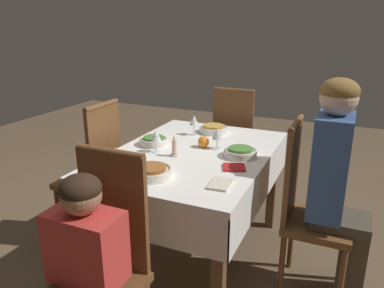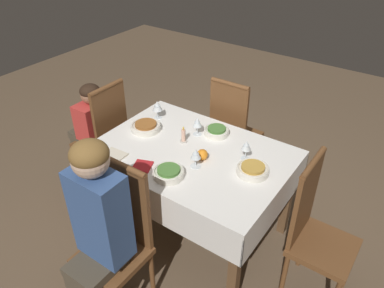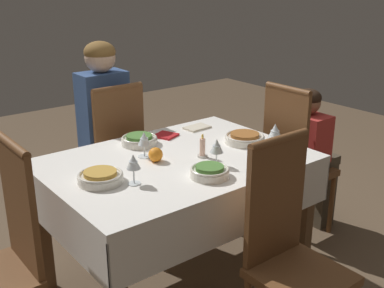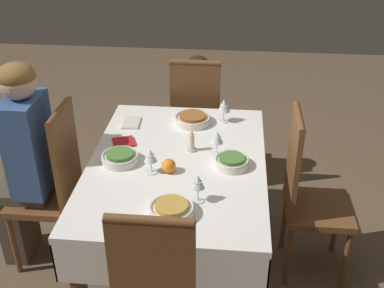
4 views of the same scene
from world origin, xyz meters
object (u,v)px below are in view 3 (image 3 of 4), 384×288
Objects in this scene: bowl_east at (245,138)px; chair_west at (3,253)px; bowl_north at (139,140)px; wine_glass_south at (217,147)px; chair_north at (114,156)px; chair_east at (293,158)px; person_adult_denim at (101,126)px; wine_glass_east at (275,132)px; dining_table at (176,176)px; bowl_west at (100,177)px; wine_glass_north at (144,140)px; orange_fruit at (156,155)px; bowl_south at (210,171)px; candle_centerpiece at (202,149)px; person_child_red at (310,153)px; napkin_spare_side at (166,135)px; napkin_red_folded at (197,127)px; chair_south at (289,247)px; wine_glass_west at (133,163)px.

chair_west is at bearing 178.35° from bowl_east.
wine_glass_south reaches higher than bowl_north.
chair_east is (0.88, -0.73, 0.00)m from chair_north.
wine_glass_east is (0.46, -1.08, 0.14)m from person_adult_denim.
bowl_west reaches higher than dining_table.
orange_fruit is (0.01, -0.09, -0.06)m from wine_glass_north.
bowl_south is (0.88, -0.29, 0.23)m from chair_west.
bowl_north is at bearing 96.22° from dining_table.
person_adult_denim is 10.01× the size of candle_centerpiece.
person_adult_denim is 8.49× the size of wine_glass_east.
wine_glass_east is (-0.42, -0.20, 0.31)m from chair_east.
person_child_red is at bearing 89.38° from chair_west.
chair_north is at bearing 90.00° from person_adult_denim.
napkin_spare_side is at bearing 120.34° from wine_glass_east.
chair_west is 0.95m from bowl_north.
wine_glass_north is 0.35m from napkin_spare_side.
candle_centerpiece reaches higher than napkin_red_folded.
bowl_west is at bearing 176.30° from candle_centerpiece.
wine_glass_north is at bearing 24.20° from bowl_west.
bowl_east is 1.50× the size of wine_glass_east.
chair_north is 1.17m from chair_west.
chair_south reaches higher than wine_glass_south.
bowl_south is at bearing -25.22° from wine_glass_west.
wine_glass_north is at bearing 149.97° from wine_glass_east.
napkin_spare_side is at bearing 47.47° from orange_fruit.
dining_table is at bearing 90.10° from chair_west.
chair_east is at bearing 39.67° from chair_south.
chair_south is at bearing 129.67° from chair_east.
person_child_red is at bearing -6.88° from wine_glass_north.
wine_glass_north reaches higher than bowl_south.
bowl_east is 1.08× the size of bowl_west.
wine_glass_west is at bearing 76.44° from chair_west.
chair_west reaches higher than candle_centerpiece.
person_adult_denim is 0.76m from wine_glass_north.
candle_centerpiece reaches higher than bowl_north.
bowl_east is 0.79m from wine_glass_west.
bowl_south is at bearing -31.04° from bowl_west.
wine_glass_east is at bearing -45.37° from bowl_north.
wine_glass_south is 0.62m from napkin_red_folded.
candle_centerpiece is (1.02, -0.06, 0.25)m from chair_west.
wine_glass_west is at bearing -130.81° from wine_glass_north.
bowl_north is at bearing 96.00° from chair_south.
candle_centerpiece is (0.46, 0.07, -0.06)m from wine_glass_west.
wine_glass_east is at bearing -6.15° from wine_glass_west.
dining_table is 0.32m from bowl_north.
chair_east reaches higher than candle_centerpiece.
bowl_north is (0.87, 0.30, 0.23)m from chair_west.
chair_south is at bearing -84.00° from bowl_north.
bowl_north is 0.52m from wine_glass_south.
bowl_east is at bearing -5.16° from dining_table.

